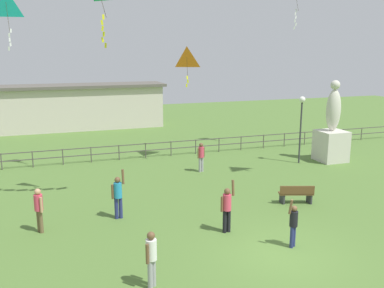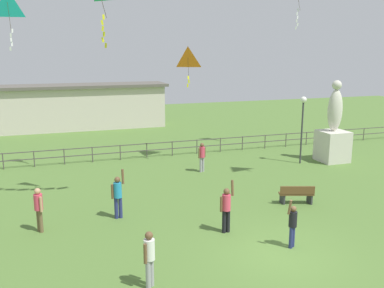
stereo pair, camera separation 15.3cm
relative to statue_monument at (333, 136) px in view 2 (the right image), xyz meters
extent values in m
plane|color=#517533|center=(-9.15, -9.63, -1.58)|extent=(80.00, 80.00, 0.00)
cube|color=beige|center=(0.00, 0.00, -0.65)|extent=(1.62, 1.62, 1.87)
ellipsoid|color=beige|center=(0.00, 0.00, 1.54)|extent=(0.90, 0.76, 2.51)
sphere|color=beige|center=(0.00, 0.00, 3.04)|extent=(0.56, 0.56, 0.56)
cylinder|color=#38383D|center=(-2.12, 0.16, 0.25)|extent=(0.10, 0.10, 3.67)
sphere|color=white|center=(-2.12, 0.16, 2.24)|extent=(0.36, 0.36, 0.36)
cube|color=brown|center=(-6.09, -5.71, -1.13)|extent=(1.55, 0.86, 0.06)
cube|color=brown|center=(-6.15, -5.88, -0.91)|extent=(1.44, 0.53, 0.36)
cube|color=#333338|center=(-6.66, -5.52, -1.36)|extent=(0.08, 0.36, 0.45)
cube|color=#333338|center=(-5.52, -5.90, -1.36)|extent=(0.08, 0.36, 0.45)
cylinder|color=brown|center=(-16.70, -5.33, -1.15)|extent=(0.15, 0.15, 0.86)
cylinder|color=brown|center=(-16.78, -5.18, -1.15)|extent=(0.15, 0.15, 0.86)
cylinder|color=#D83F59|center=(-16.74, -5.25, -0.42)|extent=(0.31, 0.31, 0.61)
sphere|color=tan|center=(-16.74, -5.25, -0.01)|extent=(0.23, 0.23, 0.23)
cylinder|color=tan|center=(-16.65, -5.44, -0.46)|extent=(0.09, 0.09, 0.57)
cylinder|color=tan|center=(-16.83, -5.07, -0.46)|extent=(0.09, 0.09, 0.57)
cylinder|color=#99999E|center=(-8.25, 0.34, -1.17)|extent=(0.14, 0.14, 0.83)
cylinder|color=#99999E|center=(-8.40, 0.28, -1.17)|extent=(0.14, 0.14, 0.83)
cylinder|color=#D83F59|center=(-8.32, 0.31, -0.46)|extent=(0.30, 0.30, 0.59)
sphere|color=brown|center=(-8.32, 0.31, -0.05)|extent=(0.22, 0.22, 0.22)
cylinder|color=brown|center=(-8.13, 0.38, -0.49)|extent=(0.09, 0.09, 0.56)
cylinder|color=brown|center=(-8.51, 0.24, -0.49)|extent=(0.09, 0.09, 0.56)
cylinder|color=navy|center=(-8.61, -9.41, -1.20)|extent=(0.13, 0.13, 0.76)
cylinder|color=navy|center=(-8.49, -9.33, -1.20)|extent=(0.13, 0.13, 0.76)
cylinder|color=black|center=(-8.55, -9.37, -0.56)|extent=(0.28, 0.28, 0.54)
sphere|color=brown|center=(-8.55, -9.37, -0.19)|extent=(0.20, 0.20, 0.20)
cylinder|color=brown|center=(-8.73, -9.43, -0.08)|extent=(0.15, 0.17, 0.51)
cylinder|color=brown|center=(-8.39, -9.27, -0.59)|extent=(0.08, 0.08, 0.51)
cylinder|color=black|center=(-10.12, -7.51, -1.15)|extent=(0.15, 0.15, 0.86)
cylinder|color=black|center=(-10.29, -7.52, -1.15)|extent=(0.15, 0.15, 0.86)
cylinder|color=#D83F59|center=(-10.20, -7.52, -0.41)|extent=(0.32, 0.32, 0.61)
sphere|color=brown|center=(-10.20, -7.52, 0.01)|extent=(0.23, 0.23, 0.23)
cylinder|color=brown|center=(-9.99, -7.55, 0.13)|extent=(0.11, 0.17, 0.59)
cylinder|color=brown|center=(-10.41, -7.54, -0.45)|extent=(0.09, 0.09, 0.58)
cylinder|color=navy|center=(-13.68, -4.88, -1.14)|extent=(0.15, 0.15, 0.88)
cylinder|color=navy|center=(-13.85, -4.89, -1.14)|extent=(0.15, 0.15, 0.88)
cylinder|color=#268CBF|center=(-13.77, -4.89, -0.40)|extent=(0.32, 0.32, 0.62)
sphere|color=brown|center=(-13.77, -4.89, 0.03)|extent=(0.24, 0.24, 0.24)
cylinder|color=brown|center=(-13.55, -4.93, 0.15)|extent=(0.10, 0.16, 0.59)
cylinder|color=brown|center=(-13.98, -4.90, -0.43)|extent=(0.10, 0.10, 0.59)
cylinder|color=#99999E|center=(-13.66, -10.20, -1.15)|extent=(0.15, 0.15, 0.86)
cylinder|color=#99999E|center=(-13.78, -10.32, -1.15)|extent=(0.15, 0.15, 0.86)
cylinder|color=white|center=(-13.72, -10.26, -0.42)|extent=(0.31, 0.31, 0.61)
sphere|color=brown|center=(-13.72, -10.26, 0.00)|extent=(0.23, 0.23, 0.23)
cylinder|color=brown|center=(-13.57, -10.12, -0.46)|extent=(0.09, 0.09, 0.57)
cylinder|color=brown|center=(-13.87, -10.41, -0.46)|extent=(0.09, 0.09, 0.57)
pyramid|color=orange|center=(-8.68, 1.71, 4.66)|extent=(1.09, 0.79, 1.16)
cylinder|color=#4C381E|center=(-8.60, 1.88, 4.08)|extent=(0.18, 0.36, 1.16)
cube|color=yellow|center=(-8.60, 1.88, 3.53)|extent=(0.08, 0.05, 0.20)
cube|color=yellow|center=(-8.55, 1.90, 3.31)|extent=(0.10, 0.04, 0.21)
cube|color=yellow|center=(-8.64, 1.86, 3.09)|extent=(0.08, 0.04, 0.20)
cube|color=white|center=(-0.62, 3.62, 7.55)|extent=(0.10, 0.04, 0.21)
cube|color=white|center=(-0.70, 3.58, 7.33)|extent=(0.09, 0.02, 0.20)
cube|color=white|center=(-0.63, 3.62, 7.11)|extent=(0.11, 0.03, 0.21)
cube|color=white|center=(-0.71, 3.58, 6.89)|extent=(0.10, 0.03, 0.21)
cube|color=white|center=(-0.58, 3.64, 6.67)|extent=(0.11, 0.03, 0.21)
cube|color=white|center=(-0.75, 3.55, 6.45)|extent=(0.11, 0.05, 0.21)
cylinder|color=#4C381E|center=(-13.87, -3.33, 6.92)|extent=(0.38, 0.31, 1.27)
cube|color=yellow|center=(-13.83, -3.31, 6.32)|extent=(0.08, 0.02, 0.20)
cube|color=yellow|center=(-13.90, -3.34, 6.10)|extent=(0.11, 0.02, 0.21)
cube|color=yellow|center=(-13.88, -3.34, 5.88)|extent=(0.11, 0.04, 0.21)
cube|color=yellow|center=(-13.84, -3.32, 5.66)|extent=(0.08, 0.05, 0.20)
cube|color=yellow|center=(-13.90, -3.35, 5.44)|extent=(0.12, 0.03, 0.21)
cube|color=yellow|center=(-13.78, -3.29, 5.22)|extent=(0.10, 0.05, 0.20)
pyramid|color=#19B2B2|center=(-17.74, 2.44, 7.34)|extent=(1.10, 0.49, 1.39)
cylinder|color=#4C381E|center=(-17.72, 2.63, 6.64)|extent=(0.05, 0.40, 1.40)
cube|color=white|center=(-17.64, 2.67, 5.99)|extent=(0.09, 0.04, 0.20)
cube|color=white|center=(-17.72, 2.63, 5.77)|extent=(0.08, 0.03, 0.20)
cube|color=white|center=(-17.72, 2.63, 5.55)|extent=(0.08, 0.04, 0.20)
cube|color=white|center=(-17.71, 2.64, 5.33)|extent=(0.09, 0.04, 0.20)
cube|color=white|center=(-17.79, 2.60, 5.11)|extent=(0.09, 0.04, 0.20)
cylinder|color=#4C4742|center=(-18.85, 4.37, -1.11)|extent=(0.06, 0.06, 0.95)
cylinder|color=#4C4742|center=(-17.19, 4.37, -1.11)|extent=(0.06, 0.06, 0.95)
cylinder|color=#4C4742|center=(-15.52, 4.37, -1.11)|extent=(0.06, 0.06, 0.95)
cylinder|color=#4C4742|center=(-13.89, 4.37, -1.11)|extent=(0.06, 0.06, 0.95)
cylinder|color=#4C4742|center=(-12.20, 4.37, -1.11)|extent=(0.06, 0.06, 0.95)
cylinder|color=#4C4742|center=(-10.54, 4.37, -1.11)|extent=(0.06, 0.06, 0.95)
cylinder|color=#4C4742|center=(-8.87, 4.37, -1.11)|extent=(0.06, 0.06, 0.95)
cylinder|color=#4C4742|center=(-7.20, 4.37, -1.11)|extent=(0.06, 0.06, 0.95)
cylinder|color=#4C4742|center=(-5.55, 4.37, -1.11)|extent=(0.06, 0.06, 0.95)
cylinder|color=#4C4742|center=(-3.94, 4.37, -1.11)|extent=(0.06, 0.06, 0.95)
cylinder|color=#4C4742|center=(-2.22, 4.37, -1.11)|extent=(0.06, 0.06, 0.95)
cylinder|color=#4C4742|center=(-0.58, 4.37, -1.11)|extent=(0.06, 0.06, 0.95)
cylinder|color=#4C4742|center=(1.08, 4.37, -1.11)|extent=(0.06, 0.06, 0.95)
cylinder|color=#4C4742|center=(2.75, 4.37, -1.11)|extent=(0.06, 0.06, 0.95)
cylinder|color=#4C4742|center=(4.38, 4.37, -1.11)|extent=(0.06, 0.06, 0.95)
cylinder|color=#4C4742|center=(6.07, 4.37, -1.11)|extent=(0.06, 0.06, 0.95)
cube|color=#4C4742|center=(-9.15, 4.37, -0.67)|extent=(36.00, 0.05, 0.05)
cube|color=#4C4742|center=(-9.15, 4.37, -1.11)|extent=(36.00, 0.05, 0.05)
cube|color=beige|center=(-13.54, 16.37, 0.20)|extent=(13.97, 3.18, 3.56)
cube|color=#59544C|center=(-13.54, 16.37, 2.09)|extent=(14.57, 3.78, 0.24)
camera|label=1|loc=(-16.19, -20.89, 5.00)|focal=39.45mm
camera|label=2|loc=(-16.04, -20.94, 5.00)|focal=39.45mm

